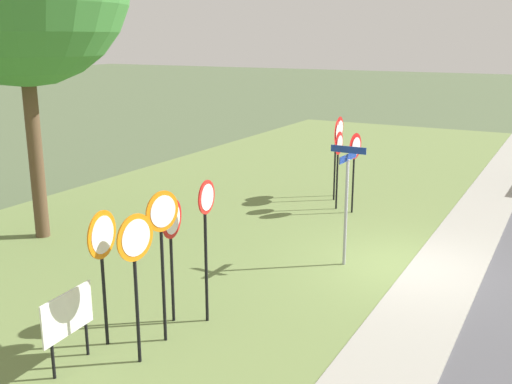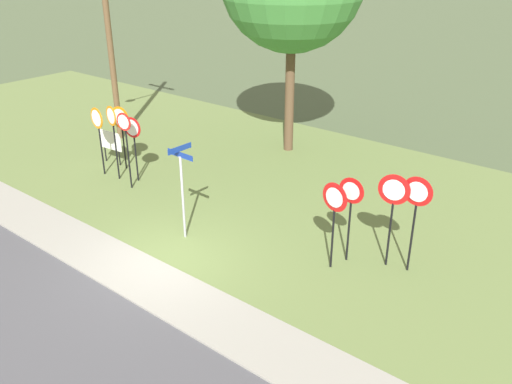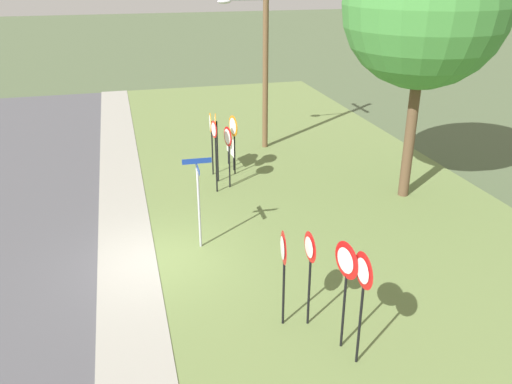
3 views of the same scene
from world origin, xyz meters
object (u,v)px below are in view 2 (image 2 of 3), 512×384
at_px(stop_sign_near_left, 98,126).
at_px(stop_sign_near_right, 113,127).
at_px(stop_sign_far_right, 126,136).
at_px(notice_board, 111,142).
at_px(street_name_post, 182,184).
at_px(stop_sign_far_left, 121,124).
at_px(yield_sign_far_left, 416,202).
at_px(utility_pole, 105,24).
at_px(yield_sign_near_right, 351,200).
at_px(yield_sign_near_left, 393,199).
at_px(stop_sign_far_center, 133,135).
at_px(yield_sign_far_right, 334,206).

height_order(stop_sign_near_left, stop_sign_near_right, stop_sign_near_right).
relative_size(stop_sign_far_right, notice_board, 2.12).
relative_size(street_name_post, notice_board, 2.19).
bearing_deg(street_name_post, stop_sign_near_right, 165.13).
bearing_deg(notice_board, stop_sign_far_left, -7.80).
bearing_deg(yield_sign_far_left, utility_pole, 171.18).
relative_size(yield_sign_near_right, utility_pole, 0.27).
bearing_deg(yield_sign_near_left, utility_pole, 160.74).
xyz_separation_m(stop_sign_far_right, utility_pole, (-4.47, 2.95, 2.84)).
relative_size(stop_sign_far_right, utility_pole, 0.30).
distance_m(stop_sign_far_right, utility_pole, 6.06).
xyz_separation_m(stop_sign_near_right, stop_sign_far_left, (-0.58, 0.78, -0.19)).
relative_size(stop_sign_far_left, stop_sign_far_center, 1.02).
distance_m(stop_sign_near_left, stop_sign_far_center, 1.47).
relative_size(stop_sign_near_left, yield_sign_far_right, 1.04).
xyz_separation_m(stop_sign_far_center, utility_pole, (-4.17, 2.42, 3.04)).
bearing_deg(yield_sign_far_right, stop_sign_near_right, -173.69).
bearing_deg(yield_sign_near_right, yield_sign_far_left, 19.33).
distance_m(yield_sign_far_left, utility_pole, 14.37).
bearing_deg(notice_board, utility_pole, 134.26).
bearing_deg(stop_sign_far_left, notice_board, 166.67).
height_order(stop_sign_far_left, yield_sign_far_right, yield_sign_far_right).
distance_m(stop_sign_far_center, stop_sign_far_right, 0.64).
bearing_deg(yield_sign_far_left, street_name_post, -159.09).
height_order(stop_sign_near_right, yield_sign_far_right, stop_sign_near_right).
relative_size(stop_sign_far_left, yield_sign_far_left, 0.91).
relative_size(stop_sign_far_left, street_name_post, 0.86).
bearing_deg(stop_sign_near_right, stop_sign_far_left, 137.93).
xyz_separation_m(stop_sign_near_left, stop_sign_far_left, (0.18, 0.84, -0.08)).
bearing_deg(yield_sign_near_right, yield_sign_far_right, -105.83).
bearing_deg(yield_sign_near_left, stop_sign_far_right, 175.37).
xyz_separation_m(stop_sign_far_center, yield_sign_far_right, (8.19, -0.53, 0.09)).
bearing_deg(stop_sign_far_right, stop_sign_near_right, 159.93).
bearing_deg(stop_sign_near_right, yield_sign_near_left, 15.60).
distance_m(stop_sign_far_right, yield_sign_far_left, 9.58).
bearing_deg(stop_sign_far_left, utility_pole, 136.77).
bearing_deg(utility_pole, stop_sign_near_left, -45.38).
distance_m(stop_sign_far_center, yield_sign_near_right, 8.34).
xyz_separation_m(stop_sign_far_center, yield_sign_near_left, (9.26, 0.46, 0.24)).
distance_m(stop_sign_far_left, yield_sign_near_right, 9.59).
xyz_separation_m(stop_sign_near_right, yield_sign_far_right, (8.85, -0.22, -0.14)).
distance_m(stop_sign_far_left, street_name_post, 5.82).
relative_size(yield_sign_far_left, street_name_post, 0.95).
height_order(stop_sign_far_center, yield_sign_near_left, yield_sign_near_left).
xyz_separation_m(stop_sign_far_right, yield_sign_far_right, (7.90, 0.01, -0.10)).
height_order(stop_sign_near_right, yield_sign_near_left, stop_sign_near_right).
height_order(stop_sign_far_center, yield_sign_far_left, yield_sign_far_left).
bearing_deg(yield_sign_near_right, stop_sign_far_right, -177.08).
distance_m(stop_sign_near_left, yield_sign_near_right, 9.77).
bearing_deg(stop_sign_far_right, stop_sign_far_center, 112.25).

